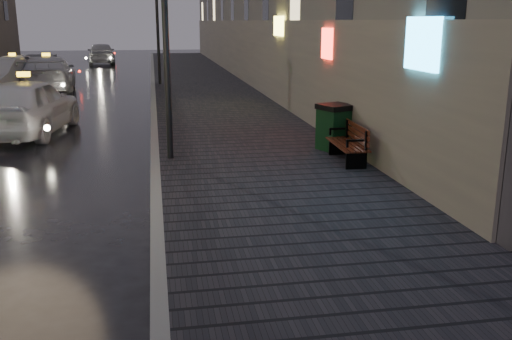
# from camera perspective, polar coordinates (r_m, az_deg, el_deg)

# --- Properties ---
(ground) EXTENTS (120.00, 120.00, 0.00)m
(ground) POSITION_cam_1_polar(r_m,az_deg,el_deg) (7.67, -21.19, -10.88)
(ground) COLOR black
(ground) RESTS_ON ground
(sidewalk) EXTENTS (4.60, 58.00, 0.15)m
(sidewalk) POSITION_cam_1_polar(r_m,az_deg,el_deg) (28.07, -5.31, 8.29)
(sidewalk) COLOR black
(sidewalk) RESTS_ON ground
(curb) EXTENTS (0.20, 58.00, 0.15)m
(curb) POSITION_cam_1_polar(r_m,az_deg,el_deg) (27.97, -10.26, 8.09)
(curb) COLOR slate
(curb) RESTS_ON ground
(lamp_near) EXTENTS (0.36, 0.36, 5.28)m
(lamp_near) POSITION_cam_1_polar(r_m,az_deg,el_deg) (12.81, -9.13, 15.90)
(lamp_near) COLOR black
(lamp_near) RESTS_ON sidewalk
(lamp_far) EXTENTS (0.36, 0.36, 5.28)m
(lamp_far) POSITION_cam_1_polar(r_m,az_deg,el_deg) (28.80, -9.87, 15.10)
(lamp_far) COLOR black
(lamp_far) RESTS_ON sidewalk
(bench) EXTENTS (0.62, 1.65, 0.83)m
(bench) POSITION_cam_1_polar(r_m,az_deg,el_deg) (12.77, 9.39, 2.69)
(bench) COLOR black
(bench) RESTS_ON sidewalk
(trash_bin) EXTENTS (0.94, 0.94, 1.11)m
(trash_bin) POSITION_cam_1_polar(r_m,az_deg,el_deg) (13.86, 7.93, 4.30)
(trash_bin) COLOR black
(trash_bin) RESTS_ON sidewalk
(taxi_near) EXTENTS (2.61, 5.09, 1.66)m
(taxi_near) POSITION_cam_1_polar(r_m,az_deg,el_deg) (17.59, -21.95, 5.95)
(taxi_near) COLOR silver
(taxi_near) RESTS_ON ground
(taxi_mid) EXTENTS (2.82, 5.83, 1.63)m
(taxi_mid) POSITION_cam_1_polar(r_m,az_deg,el_deg) (28.01, -20.10, 8.98)
(taxi_mid) COLOR silver
(taxi_mid) RESTS_ON ground
(taxi_far) EXTENTS (2.89, 5.18, 1.37)m
(taxi_far) POSITION_cam_1_polar(r_m,az_deg,el_deg) (33.98, -23.08, 9.33)
(taxi_far) COLOR white
(taxi_far) RESTS_ON ground
(car_far) EXTENTS (2.37, 4.93, 1.62)m
(car_far) POSITION_cam_1_polar(r_m,az_deg,el_deg) (45.17, -15.22, 11.19)
(car_far) COLOR #A5A7AE
(car_far) RESTS_ON ground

